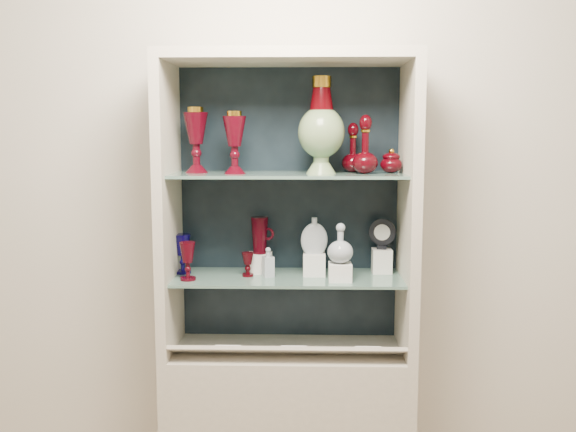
{
  "coord_description": "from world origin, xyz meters",
  "views": [
    {
      "loc": [
        0.07,
        -1.01,
        1.64
      ],
      "look_at": [
        0.0,
        1.53,
        1.3
      ],
      "focal_mm": 40.0,
      "sensor_mm": 36.0,
      "label": 1
    }
  ],
  "objects_px": {
    "ruby_pitcher": "(260,235)",
    "enamel_urn": "(321,125)",
    "ruby_decanter_a": "(365,141)",
    "flat_flask": "(314,235)",
    "pedestal_lamp_right": "(235,143)",
    "lidded_bowl": "(391,161)",
    "pedestal_lamp_left": "(196,140)",
    "clear_round_decanter": "(340,244)",
    "ruby_goblet_tall": "(188,261)",
    "clear_square_bottle": "(268,262)",
    "ruby_decanter_b": "(353,146)",
    "ruby_goblet_small": "(248,264)",
    "cameo_medallion": "(382,234)",
    "cobalt_goblet": "(183,254)"
  },
  "relations": [
    {
      "from": "ruby_decanter_a",
      "to": "ruby_decanter_b",
      "type": "xyz_separation_m",
      "value": [
        -0.04,
        0.09,
        -0.02
      ]
    },
    {
      "from": "ruby_goblet_small",
      "to": "ruby_pitcher",
      "type": "xyz_separation_m",
      "value": [
        0.04,
        0.08,
        0.11
      ]
    },
    {
      "from": "clear_square_bottle",
      "to": "ruby_goblet_small",
      "type": "bearing_deg",
      "value": 176.65
    },
    {
      "from": "flat_flask",
      "to": "pedestal_lamp_right",
      "type": "bearing_deg",
      "value": -176.27
    },
    {
      "from": "enamel_urn",
      "to": "ruby_decanter_b",
      "type": "distance_m",
      "value": 0.18
    },
    {
      "from": "enamel_urn",
      "to": "cobalt_goblet",
      "type": "height_order",
      "value": "enamel_urn"
    },
    {
      "from": "pedestal_lamp_left",
      "to": "pedestal_lamp_right",
      "type": "relative_size",
      "value": 1.07
    },
    {
      "from": "ruby_decanter_a",
      "to": "cobalt_goblet",
      "type": "bearing_deg",
      "value": 174.67
    },
    {
      "from": "pedestal_lamp_left",
      "to": "clear_square_bottle",
      "type": "height_order",
      "value": "pedestal_lamp_left"
    },
    {
      "from": "pedestal_lamp_right",
      "to": "ruby_pitcher",
      "type": "height_order",
      "value": "pedestal_lamp_right"
    },
    {
      "from": "pedestal_lamp_left",
      "to": "cameo_medallion",
      "type": "distance_m",
      "value": 0.85
    },
    {
      "from": "lidded_bowl",
      "to": "cameo_medallion",
      "type": "bearing_deg",
      "value": 114.65
    },
    {
      "from": "clear_square_bottle",
      "to": "clear_round_decanter",
      "type": "distance_m",
      "value": 0.31
    },
    {
      "from": "lidded_bowl",
      "to": "ruby_pitcher",
      "type": "relative_size",
      "value": 0.65
    },
    {
      "from": "pedestal_lamp_right",
      "to": "ruby_decanter_a",
      "type": "height_order",
      "value": "ruby_decanter_a"
    },
    {
      "from": "flat_flask",
      "to": "clear_round_decanter",
      "type": "bearing_deg",
      "value": -49.97
    },
    {
      "from": "clear_square_bottle",
      "to": "cameo_medallion",
      "type": "distance_m",
      "value": 0.49
    },
    {
      "from": "clear_round_decanter",
      "to": "lidded_bowl",
      "type": "bearing_deg",
      "value": 25.18
    },
    {
      "from": "enamel_urn",
      "to": "pedestal_lamp_right",
      "type": "bearing_deg",
      "value": -176.67
    },
    {
      "from": "enamel_urn",
      "to": "cobalt_goblet",
      "type": "distance_m",
      "value": 0.78
    },
    {
      "from": "flat_flask",
      "to": "clear_round_decanter",
      "type": "distance_m",
      "value": 0.14
    },
    {
      "from": "ruby_decanter_b",
      "to": "clear_square_bottle",
      "type": "xyz_separation_m",
      "value": [
        -0.34,
        -0.08,
        -0.47
      ]
    },
    {
      "from": "ruby_decanter_a",
      "to": "clear_round_decanter",
      "type": "height_order",
      "value": "ruby_decanter_a"
    },
    {
      "from": "lidded_bowl",
      "to": "flat_flask",
      "type": "distance_m",
      "value": 0.43
    },
    {
      "from": "ruby_goblet_small",
      "to": "cameo_medallion",
      "type": "distance_m",
      "value": 0.57
    },
    {
      "from": "ruby_pitcher",
      "to": "clear_square_bottle",
      "type": "xyz_separation_m",
      "value": [
        0.04,
        -0.08,
        -0.1
      ]
    },
    {
      "from": "lidded_bowl",
      "to": "clear_square_bottle",
      "type": "relative_size",
      "value": 0.83
    },
    {
      "from": "pedestal_lamp_left",
      "to": "flat_flask",
      "type": "distance_m",
      "value": 0.61
    },
    {
      "from": "cobalt_goblet",
      "to": "ruby_pitcher",
      "type": "height_order",
      "value": "ruby_pitcher"
    },
    {
      "from": "ruby_pitcher",
      "to": "clear_square_bottle",
      "type": "relative_size",
      "value": 1.26
    },
    {
      "from": "pedestal_lamp_right",
      "to": "ruby_goblet_tall",
      "type": "bearing_deg",
      "value": -166.43
    },
    {
      "from": "ruby_goblet_tall",
      "to": "clear_square_bottle",
      "type": "bearing_deg",
      "value": 12.21
    },
    {
      "from": "ruby_decanter_a",
      "to": "ruby_goblet_tall",
      "type": "bearing_deg",
      "value": -175.52
    },
    {
      "from": "ruby_decanter_a",
      "to": "cameo_medallion",
      "type": "bearing_deg",
      "value": 49.42
    },
    {
      "from": "ruby_pitcher",
      "to": "enamel_urn",
      "type": "bearing_deg",
      "value": -2.67
    },
    {
      "from": "enamel_urn",
      "to": "lidded_bowl",
      "type": "xyz_separation_m",
      "value": [
        0.28,
        0.04,
        -0.14
      ]
    },
    {
      "from": "pedestal_lamp_right",
      "to": "ruby_decanter_b",
      "type": "height_order",
      "value": "pedestal_lamp_right"
    },
    {
      "from": "ruby_goblet_tall",
      "to": "clear_round_decanter",
      "type": "height_order",
      "value": "clear_round_decanter"
    },
    {
      "from": "lidded_bowl",
      "to": "clear_round_decanter",
      "type": "xyz_separation_m",
      "value": [
        -0.21,
        -0.1,
        -0.32
      ]
    },
    {
      "from": "flat_flask",
      "to": "lidded_bowl",
      "type": "bearing_deg",
      "value": -6.48
    },
    {
      "from": "ruby_pitcher",
      "to": "cameo_medallion",
      "type": "relative_size",
      "value": 1.17
    },
    {
      "from": "ruby_decanter_b",
      "to": "flat_flask",
      "type": "bearing_deg",
      "value": -164.0
    },
    {
      "from": "ruby_goblet_tall",
      "to": "clear_square_bottle",
      "type": "relative_size",
      "value": 1.26
    },
    {
      "from": "ruby_goblet_small",
      "to": "ruby_decanter_b",
      "type": "bearing_deg",
      "value": 9.85
    },
    {
      "from": "pedestal_lamp_left",
      "to": "lidded_bowl",
      "type": "bearing_deg",
      "value": 0.1
    },
    {
      "from": "cobalt_goblet",
      "to": "ruby_goblet_small",
      "type": "xyz_separation_m",
      "value": [
        0.28,
        -0.05,
        -0.03
      ]
    },
    {
      "from": "ruby_goblet_tall",
      "to": "ruby_goblet_small",
      "type": "relative_size",
      "value": 1.56
    },
    {
      "from": "enamel_urn",
      "to": "ruby_goblet_tall",
      "type": "height_order",
      "value": "enamel_urn"
    },
    {
      "from": "ruby_goblet_tall",
      "to": "enamel_urn",
      "type": "bearing_deg",
      "value": 7.02
    },
    {
      "from": "ruby_decanter_a",
      "to": "flat_flask",
      "type": "relative_size",
      "value": 1.68
    }
  ]
}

